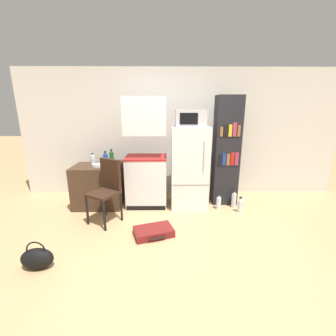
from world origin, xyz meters
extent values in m
plane|color=tan|center=(0.00, 0.00, 0.00)|extent=(24.00, 24.00, 0.00)
cube|color=silver|center=(0.20, 2.00, 1.25)|extent=(6.40, 0.10, 2.51)
cube|color=#422D1E|center=(-1.34, 1.30, 0.38)|extent=(0.84, 0.60, 0.76)
cube|color=white|center=(-0.46, 1.33, 0.44)|extent=(0.72, 0.53, 0.89)
cube|color=#B21E1E|center=(-0.46, 1.33, 0.90)|extent=(0.73, 0.54, 0.03)
cube|color=white|center=(-0.46, 1.33, 1.62)|extent=(0.72, 0.45, 0.63)
cube|color=black|center=(-0.46, 1.06, 0.04)|extent=(0.69, 0.01, 0.08)
cube|color=white|center=(0.31, 1.30, 0.73)|extent=(0.65, 0.59, 1.45)
cube|color=gray|center=(0.31, 1.01, 0.49)|extent=(0.62, 0.01, 0.01)
cylinder|color=silver|center=(0.52, 0.99, 0.99)|extent=(0.02, 0.02, 0.51)
cube|color=#B7B7BC|center=(0.31, 1.30, 1.59)|extent=(0.50, 0.39, 0.27)
cube|color=black|center=(0.26, 1.11, 1.59)|extent=(0.29, 0.01, 0.18)
cube|color=black|center=(0.99, 1.43, 0.98)|extent=(0.45, 0.34, 1.97)
cube|color=black|center=(0.84, 1.26, 0.86)|extent=(0.06, 0.01, 0.19)
cube|color=#193899|center=(0.92, 1.26, 0.87)|extent=(0.06, 0.01, 0.21)
cube|color=brown|center=(0.99, 1.26, 0.87)|extent=(0.06, 0.01, 0.21)
cube|color=red|center=(1.07, 1.26, 0.89)|extent=(0.06, 0.01, 0.24)
cube|color=#A33351|center=(1.14, 1.26, 0.88)|extent=(0.06, 0.01, 0.23)
cube|color=brown|center=(0.84, 1.26, 1.36)|extent=(0.05, 0.01, 0.16)
cube|color=black|center=(0.92, 1.26, 1.38)|extent=(0.07, 0.01, 0.20)
cube|color=gold|center=(0.99, 1.26, 1.38)|extent=(0.06, 0.01, 0.20)
cube|color=#A33351|center=(1.07, 1.26, 1.40)|extent=(0.06, 0.01, 0.24)
cube|color=brown|center=(1.14, 1.26, 1.38)|extent=(0.05, 0.01, 0.19)
cylinder|color=silver|center=(-1.45, 1.44, 0.84)|extent=(0.08, 0.08, 0.15)
cylinder|color=silver|center=(-1.45, 1.44, 0.93)|extent=(0.04, 0.04, 0.03)
cylinder|color=black|center=(-1.45, 1.44, 0.95)|extent=(0.04, 0.04, 0.02)
cylinder|color=#1E6028|center=(-1.12, 1.51, 0.86)|extent=(0.08, 0.08, 0.20)
cylinder|color=#1E6028|center=(-1.12, 1.51, 0.98)|extent=(0.04, 0.04, 0.04)
cylinder|color=black|center=(-1.12, 1.51, 1.01)|extent=(0.04, 0.04, 0.02)
cylinder|color=#1E47A3|center=(-1.18, 1.30, 0.86)|extent=(0.08, 0.08, 0.21)
cylinder|color=#1E47A3|center=(-1.18, 1.30, 0.98)|extent=(0.04, 0.04, 0.04)
cylinder|color=black|center=(-1.18, 1.30, 1.01)|extent=(0.04, 0.04, 0.02)
cylinder|color=silver|center=(-1.31, 1.23, 0.78)|extent=(0.18, 0.18, 0.05)
cylinder|color=black|center=(-1.32, 0.58, 0.23)|extent=(0.04, 0.04, 0.47)
cylinder|color=black|center=(-1.01, 0.39, 0.23)|extent=(0.04, 0.04, 0.47)
cylinder|color=black|center=(-1.13, 0.89, 0.23)|extent=(0.04, 0.04, 0.47)
cylinder|color=black|center=(-0.82, 0.70, 0.23)|extent=(0.04, 0.04, 0.47)
cube|color=#331E14|center=(-1.07, 0.64, 0.49)|extent=(0.55, 0.55, 0.04)
cube|color=#331E14|center=(-0.98, 0.80, 0.75)|extent=(0.35, 0.24, 0.49)
cube|color=maroon|center=(-0.29, 0.26, 0.05)|extent=(0.61, 0.48, 0.11)
cylinder|color=black|center=(-0.23, 0.09, 0.05)|extent=(0.24, 0.09, 0.02)
ellipsoid|color=black|center=(-1.57, -0.40, 0.12)|extent=(0.36, 0.20, 0.24)
torus|color=black|center=(-1.57, -0.40, 0.23)|extent=(0.21, 0.02, 0.21)
cylinder|color=silver|center=(1.17, 0.97, 0.11)|extent=(0.09, 0.09, 0.22)
cylinder|color=silver|center=(1.17, 0.97, 0.24)|extent=(0.04, 0.04, 0.04)
cylinder|color=black|center=(1.17, 0.97, 0.27)|extent=(0.05, 0.05, 0.02)
cylinder|color=silver|center=(1.12, 1.18, 0.13)|extent=(0.08, 0.08, 0.25)
cylinder|color=silver|center=(1.12, 1.18, 0.28)|extent=(0.04, 0.04, 0.05)
cylinder|color=black|center=(1.12, 1.18, 0.31)|extent=(0.04, 0.04, 0.03)
cylinder|color=silver|center=(0.83, 1.10, 0.11)|extent=(0.08, 0.08, 0.22)
cylinder|color=silver|center=(0.83, 1.10, 0.24)|extent=(0.04, 0.04, 0.04)
cylinder|color=black|center=(0.83, 1.10, 0.27)|extent=(0.04, 0.04, 0.02)
camera|label=1|loc=(-0.13, -2.59, 1.76)|focal=24.00mm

